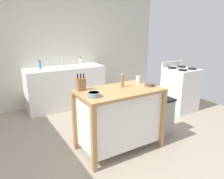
{
  "coord_description": "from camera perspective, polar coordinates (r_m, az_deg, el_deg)",
  "views": [
    {
      "loc": [
        -1.37,
        -2.46,
        1.73
      ],
      "look_at": [
        0.18,
        0.08,
        0.86
      ],
      "focal_mm": 33.77,
      "sensor_mm": 36.0,
      "label": 1
    }
  ],
  "objects": [
    {
      "name": "knife_block",
      "position": [
        2.89,
        -8.4,
        1.45
      ],
      "size": [
        0.11,
        0.09,
        0.24
      ],
      "color": "olive",
      "rests_on": "kitchen_island"
    },
    {
      "name": "kitchen_island",
      "position": [
        3.06,
        1.96,
        -7.22
      ],
      "size": [
        1.18,
        0.67,
        0.91
      ],
      "color": "#AD7F4C",
      "rests_on": "ground"
    },
    {
      "name": "bottle_hand_soap",
      "position": [
        4.85,
        -8.56,
        7.43
      ],
      "size": [
        0.06,
        0.06,
        0.2
      ],
      "color": "white",
      "rests_on": "sink_counter"
    },
    {
      "name": "pepper_grinder",
      "position": [
        3.02,
        2.81,
        2.37
      ],
      "size": [
        0.04,
        0.04,
        0.2
      ],
      "color": "olive",
      "rests_on": "kitchen_island"
    },
    {
      "name": "trash_bin",
      "position": [
        3.62,
        13.22,
        -7.15
      ],
      "size": [
        0.36,
        0.28,
        0.63
      ],
      "color": "gray",
      "rests_on": "ground"
    },
    {
      "name": "bottle_dish_soap",
      "position": [
        4.63,
        -18.89,
        6.27
      ],
      "size": [
        0.05,
        0.05,
        0.19
      ],
      "color": "blue",
      "rests_on": "sink_counter"
    },
    {
      "name": "wall_back",
      "position": [
        4.98,
        -15.55,
        10.76
      ],
      "size": [
        5.43,
        0.1,
        2.6
      ],
      "primitive_type": "cube",
      "color": "beige",
      "rests_on": "ground"
    },
    {
      "name": "sink_faucet",
      "position": [
        4.85,
        -13.35,
        7.39
      ],
      "size": [
        0.02,
        0.02,
        0.22
      ],
      "color": "#B7BCC1",
      "rests_on": "sink_counter"
    },
    {
      "name": "drinking_cup",
      "position": [
        3.3,
        7.14,
        2.72
      ],
      "size": [
        0.07,
        0.07,
        0.11
      ],
      "color": "silver",
      "rests_on": "kitchen_island"
    },
    {
      "name": "ground_plane",
      "position": [
        3.31,
        -2.01,
        -15.26
      ],
      "size": [
        6.43,
        6.43,
        0.0
      ],
      "primitive_type": "plane",
      "color": "gray",
      "rests_on": "ground"
    },
    {
      "name": "stove",
      "position": [
        4.79,
        17.94,
        0.12
      ],
      "size": [
        0.6,
        0.6,
        1.03
      ],
      "color": "white",
      "rests_on": "ground"
    },
    {
      "name": "bowl_ceramic_small",
      "position": [
        2.61,
        -4.92,
        -1.34
      ],
      "size": [
        0.16,
        0.16,
        0.06
      ],
      "color": "gray",
      "rests_on": "kitchen_island"
    },
    {
      "name": "bowl_stoneware_deep",
      "position": [
        3.14,
        10.13,
        1.36
      ],
      "size": [
        0.14,
        0.14,
        0.05
      ],
      "color": "#564C47",
      "rests_on": "kitchen_island"
    },
    {
      "name": "sink_counter",
      "position": [
        4.83,
        -12.39,
        0.61
      ],
      "size": [
        1.7,
        0.6,
        0.91
      ],
      "color": "white",
      "rests_on": "ground"
    }
  ]
}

